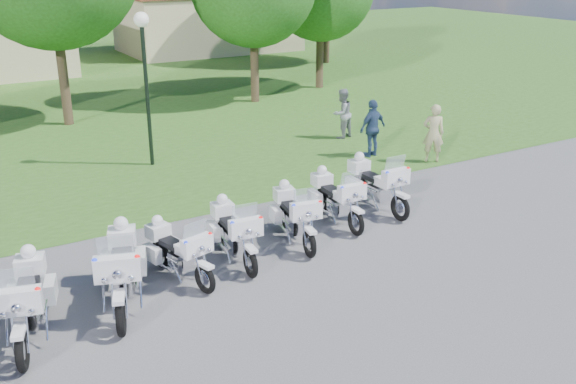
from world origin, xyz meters
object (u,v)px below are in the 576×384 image
motorcycle_6 (336,197)px  bystander_b (342,114)px  motorcycle_7 (376,183)px  motorcycle_1 (27,299)px  lamp_post (144,53)px  bystander_c (373,128)px  bystander_a (433,133)px  motorcycle_5 (295,214)px  motorcycle_3 (177,251)px  motorcycle_2 (122,268)px  motorcycle_4 (234,231)px

motorcycle_6 → bystander_b: (4.48, 6.20, 0.25)m
motorcycle_6 → motorcycle_7: motorcycle_7 is taller
motorcycle_1 → lamp_post: lamp_post is taller
bystander_c → bystander_a: bearing=121.5°
motorcycle_5 → bystander_c: bearing=-131.1°
motorcycle_3 → bystander_c: bystander_c is taller
motorcycle_2 → bystander_a: size_ratio=1.36×
motorcycle_7 → motorcycle_4: bearing=10.6°
motorcycle_6 → motorcycle_4: bearing=14.9°
motorcycle_2 → motorcycle_7: size_ratio=1.05×
motorcycle_5 → bystander_b: (5.91, 6.64, 0.25)m
motorcycle_3 → motorcycle_6: (4.40, 0.82, 0.03)m
lamp_post → motorcycle_7: bearing=-59.3°
motorcycle_4 → bystander_c: bearing=-142.2°
motorcycle_3 → motorcycle_4: size_ratio=0.92×
bystander_a → bystander_b: bearing=-42.5°
motorcycle_4 → motorcycle_7: 4.51m
bystander_a → motorcycle_7: bearing=63.9°
motorcycle_2 → motorcycle_6: 5.80m
motorcycle_6 → bystander_b: bearing=-122.2°
motorcycle_1 → motorcycle_5: motorcycle_1 is taller
motorcycle_7 → bystander_c: size_ratio=1.28×
bystander_c → motorcycle_4: bearing=21.9°
lamp_post → bystander_c: lamp_post is taller
motorcycle_7 → bystander_a: bystander_a is taller
motorcycle_3 → bystander_b: size_ratio=1.19×
bystander_a → bystander_b: (-0.87, 3.74, -0.04)m
bystander_c → lamp_post: bearing=-33.3°
motorcycle_2 → motorcycle_1: bearing=27.0°
lamp_post → bystander_c: bearing=-22.9°
motorcycle_3 → bystander_c: 9.69m
lamp_post → bystander_a: bearing=-28.2°
bystander_b → motorcycle_1: bearing=16.5°
motorcycle_6 → bystander_c: 5.63m
motorcycle_2 → lamp_post: 8.95m
motorcycle_4 → motorcycle_6: bearing=-163.3°
motorcycle_5 → bystander_a: 7.38m
motorcycle_4 → motorcycle_5: size_ratio=1.01×
bystander_b → motorcycle_5: bearing=31.8°
motorcycle_5 → lamp_post: bearing=-71.5°
motorcycle_2 → motorcycle_6: motorcycle_2 is taller
bystander_a → bystander_b: bystander_a is taller
motorcycle_6 → bystander_a: bystander_a is taller
motorcycle_2 → motorcycle_4: bearing=-146.7°
motorcycle_4 → motorcycle_7: (4.43, 0.83, 0.04)m
motorcycle_7 → motorcycle_2: bearing=12.0°
bystander_b → bystander_c: (-0.41, -2.31, 0.05)m
motorcycle_3 → lamp_post: bearing=-119.1°
motorcycle_1 → motorcycle_3: 3.04m
motorcycle_7 → lamp_post: bearing=-59.3°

